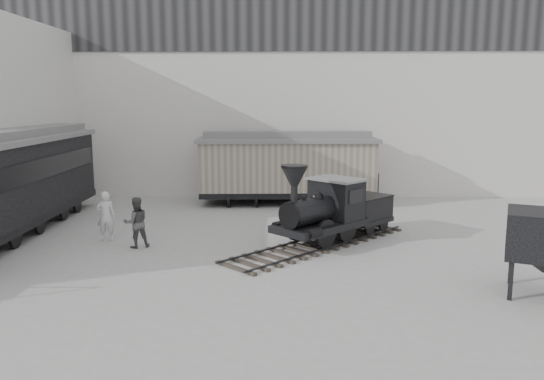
{
  "coord_description": "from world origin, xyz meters",
  "views": [
    {
      "loc": [
        0.46,
        -15.71,
        5.31
      ],
      "look_at": [
        0.07,
        4.12,
        2.0
      ],
      "focal_mm": 35.0,
      "sensor_mm": 36.0,
      "label": 1
    }
  ],
  "objects_px": {
    "visitor_b": "(136,222)",
    "visitor_a": "(106,216)",
    "locomotive": "(331,213)",
    "boxcar": "(287,166)",
    "passenger_coach": "(1,183)"
  },
  "relations": [
    {
      "from": "visitor_b",
      "to": "visitor_a",
      "type": "bearing_deg",
      "value": -59.79
    },
    {
      "from": "boxcar",
      "to": "visitor_b",
      "type": "bearing_deg",
      "value": -125.31
    },
    {
      "from": "locomotive",
      "to": "boxcar",
      "type": "distance_m",
      "value": 8.03
    },
    {
      "from": "passenger_coach",
      "to": "boxcar",
      "type": "bearing_deg",
      "value": 31.51
    },
    {
      "from": "locomotive",
      "to": "passenger_coach",
      "type": "xyz_separation_m",
      "value": [
        -12.84,
        0.51,
        1.04
      ]
    },
    {
      "from": "passenger_coach",
      "to": "visitor_a",
      "type": "bearing_deg",
      "value": -6.77
    },
    {
      "from": "visitor_a",
      "to": "visitor_b",
      "type": "relative_size",
      "value": 1.03
    },
    {
      "from": "locomotive",
      "to": "visitor_b",
      "type": "bearing_deg",
      "value": -128.79
    },
    {
      "from": "locomotive",
      "to": "visitor_a",
      "type": "distance_m",
      "value": 8.66
    },
    {
      "from": "visitor_b",
      "to": "locomotive",
      "type": "bearing_deg",
      "value": 160.82
    },
    {
      "from": "locomotive",
      "to": "boxcar",
      "type": "bearing_deg",
      "value": 146.12
    },
    {
      "from": "passenger_coach",
      "to": "visitor_b",
      "type": "height_order",
      "value": "passenger_coach"
    },
    {
      "from": "passenger_coach",
      "to": "visitor_b",
      "type": "relative_size",
      "value": 7.84
    },
    {
      "from": "boxcar",
      "to": "visitor_b",
      "type": "relative_size",
      "value": 5.01
    },
    {
      "from": "passenger_coach",
      "to": "visitor_a",
      "type": "distance_m",
      "value": 4.37
    }
  ]
}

